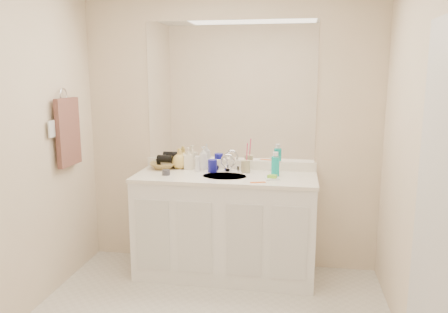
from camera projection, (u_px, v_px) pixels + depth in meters
name	position (u px, v px, depth m)	size (l,w,h in m)	color
wall_back	(230.00, 133.00, 3.85)	(2.60, 0.02, 2.40)	beige
wall_front	(101.00, 245.00, 1.33)	(2.60, 0.02, 2.40)	beige
wall_left	(0.00, 155.00, 2.80)	(0.02, 2.60, 2.40)	beige
wall_right	(429.00, 170.00, 2.38)	(0.02, 2.60, 2.40)	beige
vanity_cabinet	(225.00, 227.00, 3.73)	(1.50, 0.55, 0.85)	white
countertop	(225.00, 177.00, 3.65)	(1.52, 0.57, 0.03)	white
backsplash	(230.00, 164.00, 3.89)	(1.52, 0.03, 0.08)	white
sink_basin	(225.00, 177.00, 3.63)	(0.37, 0.37, 0.02)	beige
faucet	(228.00, 165.00, 3.79)	(0.02, 0.02, 0.11)	silver
mirror	(230.00, 92.00, 3.78)	(1.48, 0.01, 1.20)	white
blue_mug	(212.00, 166.00, 3.76)	(0.08, 0.08, 0.11)	navy
tan_cup	(246.00, 166.00, 3.74)	(0.08, 0.08, 0.11)	tan
toothbrush	(247.00, 155.00, 3.73)	(0.01, 0.01, 0.21)	#E33B66
mouthwash_bottle	(275.00, 166.00, 3.62)	(0.07, 0.07, 0.16)	#0EB1A9
soap_dish	(272.00, 179.00, 3.51)	(0.11, 0.09, 0.01)	white
green_soap	(272.00, 176.00, 3.50)	(0.07, 0.05, 0.02)	#87D133
orange_comb	(258.00, 182.00, 3.40)	(0.12, 0.03, 0.01)	#DF5917
dark_jar	(166.00, 172.00, 3.65)	(0.06, 0.06, 0.05)	#39383F
extra_white_bottle	(198.00, 164.00, 3.78)	(0.04, 0.04, 0.14)	silver
soap_bottle_white	(204.00, 158.00, 3.85)	(0.08, 0.08, 0.21)	white
soap_bottle_cream	(188.00, 158.00, 3.89)	(0.09, 0.09, 0.19)	#F1E6C4
soap_bottle_yellow	(180.00, 159.00, 3.90)	(0.14, 0.14, 0.18)	#DDB956
wicker_basket	(163.00, 165.00, 3.90)	(0.23, 0.23, 0.06)	olive
hair_dryer	(165.00, 159.00, 3.89)	(0.07, 0.07, 0.13)	black
towel_ring	(63.00, 95.00, 3.49)	(0.11, 0.11, 0.01)	silver
hand_towel	(68.00, 132.00, 3.54)	(0.04, 0.32, 0.55)	#4E2F29
switch_plate	(52.00, 129.00, 3.34)	(0.01, 0.09, 0.13)	silver
door	(441.00, 223.00, 2.13)	(0.02, 0.82, 2.00)	silver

